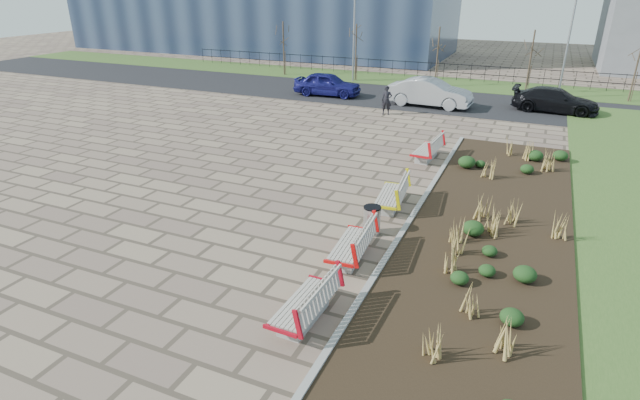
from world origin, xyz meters
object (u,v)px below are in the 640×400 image
at_px(pedestrian, 387,100).
at_px(car_blue, 327,84).
at_px(car_black, 555,100).
at_px(lamp_east, 567,49).
at_px(car_silver, 430,93).
at_px(lamp_west, 354,39).
at_px(litter_bin, 372,220).
at_px(bench_c, 390,193).
at_px(bench_d, 427,148).
at_px(bench_b, 351,242).
at_px(bench_a, 304,301).

height_order(pedestrian, car_blue, pedestrian).
relative_size(car_black, lamp_east, 0.77).
bearing_deg(pedestrian, lamp_east, 32.89).
height_order(car_blue, car_silver, car_silver).
distance_m(car_silver, lamp_west, 9.30).
relative_size(litter_bin, pedestrian, 0.52).
xyz_separation_m(litter_bin, lamp_east, (4.95, 22.75, 2.62)).
xyz_separation_m(bench_c, bench_d, (0.00, 5.29, 0.00)).
bearing_deg(bench_c, car_black, 68.18).
bearing_deg(bench_d, bench_b, -86.06).
relative_size(bench_b, lamp_west, 0.35).
xyz_separation_m(bench_d, lamp_east, (5.00, 15.43, 2.54)).
bearing_deg(lamp_east, lamp_west, 180.00).
height_order(bench_c, lamp_east, lamp_east).
distance_m(bench_d, lamp_east, 16.41).
distance_m(bench_c, lamp_east, 21.46).
height_order(bench_a, car_blue, car_blue).
bearing_deg(lamp_east, bench_c, -103.57).
relative_size(bench_a, bench_c, 1.00).
bearing_deg(lamp_west, litter_bin, -68.31).
bearing_deg(lamp_east, litter_bin, -102.28).
relative_size(car_blue, lamp_east, 0.72).
bearing_deg(pedestrian, car_silver, 47.26).
height_order(litter_bin, car_black, car_black).
xyz_separation_m(bench_b, car_black, (4.77, 20.09, 0.19)).
relative_size(bench_d, car_silver, 0.43).
bearing_deg(bench_a, pedestrian, 103.44).
height_order(bench_c, bench_d, same).
relative_size(bench_a, lamp_east, 0.35).
bearing_deg(car_blue, litter_bin, -156.49).
bearing_deg(litter_bin, bench_b, -91.66).
bearing_deg(lamp_west, bench_d, -59.74).
distance_m(litter_bin, car_silver, 17.13).
relative_size(car_silver, lamp_east, 0.81).
distance_m(bench_d, car_silver, 9.90).
height_order(bench_d, car_blue, car_blue).
bearing_deg(lamp_west, bench_b, -69.74).
distance_m(bench_b, bench_c, 3.67).
relative_size(bench_b, car_black, 0.46).
xyz_separation_m(bench_b, pedestrian, (-3.79, 15.71, 0.30)).
xyz_separation_m(bench_b, lamp_east, (5.00, 24.39, 2.54)).
height_order(bench_b, car_blue, car_blue).
xyz_separation_m(bench_c, car_blue, (-8.75, 15.30, 0.25)).
distance_m(bench_b, car_silver, 18.75).
xyz_separation_m(bench_a, lamp_west, (-9.00, 27.27, 2.54)).
bearing_deg(bench_a, car_black, 80.18).
xyz_separation_m(bench_b, bench_d, (0.00, 8.96, 0.00)).
bearing_deg(car_black, lamp_west, 76.36).
bearing_deg(bench_c, lamp_west, 107.87).
xyz_separation_m(bench_a, car_silver, (-2.03, 21.52, 0.32)).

